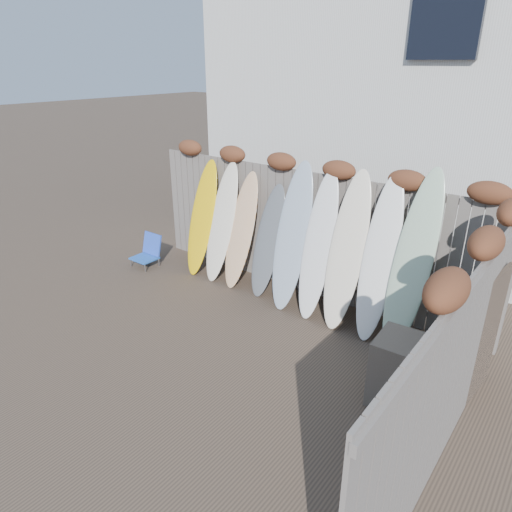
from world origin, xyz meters
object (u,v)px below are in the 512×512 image
Objects in this scene: lattice_panel at (480,343)px; beach_chair at (148,251)px; surfboard_0 at (202,218)px; wooden_crate at (406,373)px.

beach_chair is at bearing -176.28° from lattice_panel.
beach_chair is 1.30m from surfboard_0.
beach_chair is 0.73× the size of wooden_crate.
beach_chair is 5.81m from lattice_panel.
surfboard_0 reaches higher than beach_chair.
wooden_crate is at bearing -16.80° from surfboard_0.
lattice_panel reaches higher than beach_chair.
beach_chair is 5.26m from wooden_crate.
wooden_crate is (5.20, -0.76, 0.13)m from beach_chair.
wooden_crate is at bearing -133.94° from lattice_panel.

